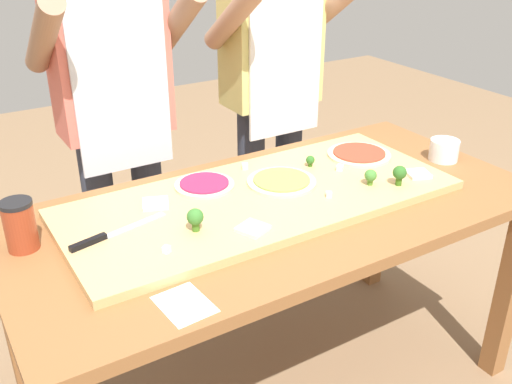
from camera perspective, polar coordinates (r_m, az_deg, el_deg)
The scene contains 22 objects.
prep_table at distance 1.93m, azimuth 1.98°, elevation -3.95°, with size 1.73×0.84×0.80m.
cutting_board at distance 1.89m, azimuth 0.53°, elevation -0.64°, with size 1.28×0.54×0.03m, color tan.
chefs_knife at distance 1.69m, azimuth -14.46°, elevation -4.18°, with size 0.31×0.09×0.02m.
pizza_whole_pesto_green at distance 1.96m, azimuth 2.51°, elevation 1.07°, with size 0.23×0.23×0.02m.
pizza_whole_tomato_red at distance 2.21m, azimuth 10.03°, elevation 3.68°, with size 0.24×0.24×0.02m.
pizza_whole_beet_magenta at distance 1.94m, azimuth -5.07°, elevation 0.74°, with size 0.20×0.20×0.02m.
pizza_slice_near_right at distance 1.84m, azimuth -9.79°, elevation -1.12°, with size 0.08×0.08×0.01m, color silver.
pizza_slice_far_right at distance 2.09m, azimuth 15.54°, elevation 1.72°, with size 0.07×0.07×0.01m, color silver.
pizza_slice_near_left at distance 1.68m, azimuth -0.33°, elevation -3.59°, with size 0.08×0.08×0.01m, color silver.
broccoli_floret_front_right at distance 1.97m, azimuth 11.13°, elevation 1.54°, with size 0.04×0.04×0.05m.
broccoli_floret_front_left at distance 1.67m, azimuth -5.96°, elevation -2.52°, with size 0.05×0.05×0.07m.
broccoli_floret_back_right at distance 2.09m, azimuth 5.33°, elevation 3.10°, with size 0.03×0.03×0.04m.
broccoli_floret_back_left at distance 1.99m, azimuth 13.85°, elevation 1.76°, with size 0.05×0.05×0.07m.
cheese_crumble_a at distance 2.06m, azimuth -1.08°, elevation 2.52°, with size 0.02×0.02×0.02m, color silver.
cheese_crumble_b at distance 1.59m, azimuth -8.73°, elevation -5.57°, with size 0.02×0.02×0.02m, color white.
cheese_crumble_c at distance 1.88m, azimuth 7.13°, elevation -0.24°, with size 0.02×0.02×0.02m, color white.
cheese_crumble_d at distance 2.07m, azimuth 8.21°, elevation 2.35°, with size 0.02×0.02×0.02m, color white.
flour_cup at distance 2.31m, azimuth 17.88°, elevation 3.82°, with size 0.11×0.11×0.08m.
sauce_jar at distance 1.74m, azimuth -22.07°, elevation -3.03°, with size 0.09×0.09×0.15m.
recipe_note at distance 1.45m, azimuth -7.01°, elevation -10.84°, with size 0.11×0.15×0.00m, color white.
cook_left at distance 2.22m, azimuth -13.60°, elevation 8.10°, with size 0.54×0.39×1.67m.
cook_right at distance 2.51m, azimuth 1.60°, elevation 10.86°, with size 0.54×0.39×1.67m.
Camera 1 is at (-0.93, -1.38, 1.66)m, focal length 40.95 mm.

